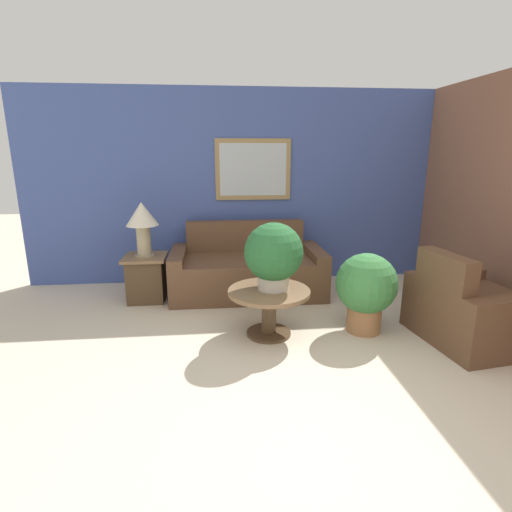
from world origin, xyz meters
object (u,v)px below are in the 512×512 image
Objects in this scene: potted_plant_on_table at (274,254)px; potted_plant_floor at (366,288)px; coffee_table at (269,302)px; side_table at (146,278)px; armchair at (469,311)px; couch_main at (247,271)px; table_lamp at (142,220)px.

potted_plant_on_table reaches higher than potted_plant_floor.
coffee_table is 0.99× the size of potted_plant_floor.
coffee_table is at bearing -150.39° from potted_plant_on_table.
potted_plant_floor is (0.98, -0.01, 0.12)m from coffee_table.
side_table is 0.85× the size of potted_plant_on_table.
armchair reaches higher than side_table.
couch_main reaches higher than side_table.
coffee_table is at bearing -39.32° from table_lamp.
potted_plant_on_table reaches higher than side_table.
table_lamp reaches higher than potted_plant_floor.
potted_plant_on_table is at bearing 29.61° from coffee_table.
table_lamp is 1.80m from potted_plant_on_table.
armchair is 1.38× the size of coffee_table.
side_table is (-1.37, 1.12, -0.06)m from coffee_table.
side_table is at bearing 140.68° from coffee_table.
side_table is 0.86× the size of table_lamp.
side_table is (-3.27, 1.44, -0.01)m from armchair.
potted_plant_on_table reaches higher than armchair.
couch_main is 1.25m from coffee_table.
armchair is (2.01, -1.56, 0.00)m from couch_main.
potted_plant_floor is (1.09, -1.26, 0.17)m from couch_main.
coffee_table is at bearing -84.78° from couch_main.
potted_plant_floor is at bearing -25.70° from side_table.
side_table is 1.87m from potted_plant_on_table.
side_table reaches higher than coffee_table.
couch_main is 2.38× the size of coffee_table.
armchair is 1.92m from coffee_table.
couch_main is 3.42× the size of side_table.
armchair is at bearing -10.49° from potted_plant_on_table.
table_lamp is (-1.25, -0.13, 0.71)m from couch_main.
couch_main is at bearing 131.03° from potted_plant_floor.
table_lamp is at bearing -174.22° from couch_main.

